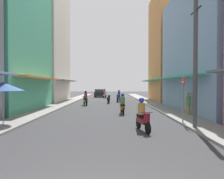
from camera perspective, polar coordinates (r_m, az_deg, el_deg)
The scene contains 18 objects.
ground_plane at distance 22.62m, azimuth -0.96°, elevation -4.34°, with size 102.79×102.79×0.00m, color #38383A.
sidewalk_left at distance 23.30m, azimuth -13.78°, elevation -4.07°, with size 1.83×54.72×0.12m, color gray.
sidewalk_right at distance 23.09m, azimuth 11.97°, elevation -4.11°, with size 1.83×54.72×0.12m, color gray.
building_left_mid at distance 20.92m, azimuth -27.87°, elevation 14.66°, with size 7.05×9.47×14.21m.
building_left_far at distance 30.52m, azimuth -18.53°, elevation 13.69°, with size 7.05×9.06×17.66m.
building_right_mid at distance 19.56m, azimuth 26.73°, elevation 9.93°, with size 7.05×12.08×10.39m.
building_right_far at distance 30.05m, azimuth 17.16°, elevation 10.79°, with size 7.05×8.18×14.46m.
motorbike_blue at distance 26.94m, azimuth 2.03°, elevation -1.96°, with size 0.68×1.77×1.58m.
motorbike_green at distance 22.71m, azimuth -7.04°, elevation -2.55°, with size 0.75×1.74×1.58m.
motorbike_maroon at distance 10.04m, azimuth 8.54°, elevation -7.21°, with size 0.63×1.79×1.58m.
motorbike_black at distance 25.10m, azimuth -0.70°, elevation -2.65°, with size 0.55×1.81×0.96m.
motorbike_silver at distance 35.18m, azimuth -1.77°, elevation -1.24°, with size 0.70×1.76×1.58m.
motorbike_orange at distance 15.79m, azimuth 3.03°, elevation -4.16°, with size 0.55×1.81×1.58m.
parked_car at distance 39.13m, azimuth -3.24°, elevation -0.95°, with size 1.86×4.14×1.45m.
pedestrian_midway at distance 15.56m, azimuth 20.18°, elevation -3.35°, with size 0.44×0.44×1.71m.
vendor_umbrella at distance 12.43m, azimuth -27.30°, elevation 0.73°, with size 2.14×2.14×2.33m.
utility_pole at distance 10.98m, azimuth 21.90°, elevation 6.78°, with size 0.20×1.20×6.36m.
street_sign_no_entry at distance 12.25m, azimuth 18.92°, elevation -1.00°, with size 0.07×0.60×2.65m.
Camera 1 is at (0.46, -3.15, 2.16)m, focal length 33.66 mm.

